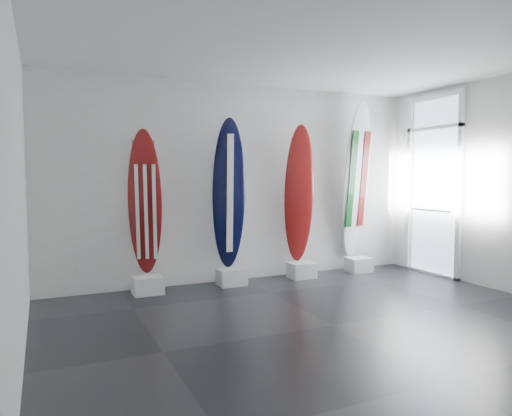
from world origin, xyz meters
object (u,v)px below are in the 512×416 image
surfboard_italy (356,180)px  surfboard_swiss (299,194)px  surfboard_navy (229,194)px  surfboard_usa (145,203)px

surfboard_italy → surfboard_swiss: bearing=169.1°
surfboard_navy → surfboard_usa: bearing=-175.5°
surfboard_usa → surfboard_italy: bearing=16.5°
surfboard_usa → surfboard_navy: (1.23, 0.00, 0.11)m
surfboard_usa → surfboard_italy: size_ratio=0.77×
surfboard_usa → surfboard_navy: 1.24m
surfboard_swiss → surfboard_italy: size_ratio=0.83×
surfboard_navy → surfboard_italy: (2.29, 0.00, 0.20)m
surfboard_usa → surfboard_swiss: (2.42, 0.00, 0.09)m
surfboard_italy → surfboard_navy: bearing=169.1°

